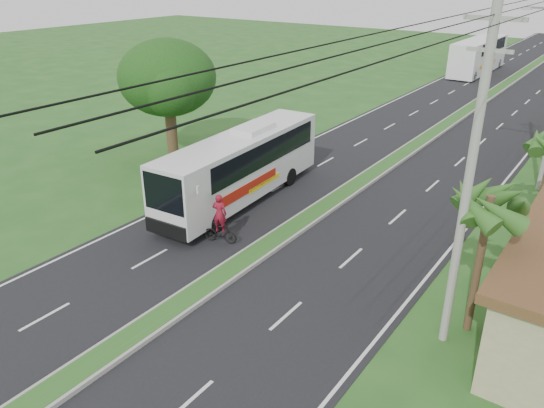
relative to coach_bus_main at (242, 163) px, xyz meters
The scene contains 11 objects.
ground 8.67m from the coach_bus_main, 60.25° to the right, with size 180.00×180.00×0.00m, color #23511D.
road_asphalt 13.53m from the coach_bus_main, 71.81° to the left, with size 14.00×160.00×0.02m, color black.
median_strip 13.51m from the coach_bus_main, 71.81° to the left, with size 1.20×160.00×0.18m.
lane_edge_left 13.12m from the coach_bus_main, 101.26° to the left, with size 0.12×160.00×0.01m, color silver.
lane_edge_right 16.85m from the coach_bus_main, 49.43° to the left, with size 0.12×160.00×0.01m, color silver.
palm_verge_a 14.11m from the coach_bus_main, 18.08° to the right, with size 2.40×2.40×5.45m.
shade_tree 8.89m from the coach_bus_main, 161.12° to the left, with size 6.30×6.00×7.54m.
utility_pole_a 14.20m from the coach_bus_main, 22.70° to the right, with size 1.60×0.28×11.00m.
coach_bus_main is the anchor object (origin of this frame).
coach_bus_far 44.87m from the coach_bus_main, 90.53° to the left, with size 2.95×13.10×3.81m.
motorcyclist 5.05m from the coach_bus_main, 63.71° to the right, with size 1.66×0.89×2.37m.
Camera 1 is at (12.08, -13.06, 11.43)m, focal length 35.00 mm.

